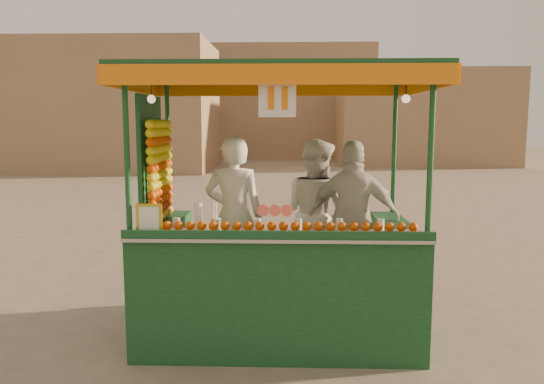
{
  "coord_description": "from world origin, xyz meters",
  "views": [
    {
      "loc": [
        -0.25,
        -5.59,
        2.29
      ],
      "look_at": [
        -0.43,
        -0.11,
        1.56
      ],
      "focal_mm": 34.85,
      "sensor_mm": 36.0,
      "label": 1
    }
  ],
  "objects_px": {
    "vendor_middle": "(316,213)",
    "vendor_right": "(354,219)",
    "vendor_left": "(234,216)",
    "juice_cart": "(271,253)"
  },
  "relations": [
    {
      "from": "vendor_middle",
      "to": "vendor_right",
      "type": "xyz_separation_m",
      "value": [
        0.41,
        -0.34,
        0.0
      ]
    },
    {
      "from": "juice_cart",
      "to": "vendor_right",
      "type": "relative_size",
      "value": 1.77
    },
    {
      "from": "vendor_left",
      "to": "vendor_middle",
      "type": "relative_size",
      "value": 1.03
    },
    {
      "from": "juice_cart",
      "to": "vendor_left",
      "type": "bearing_deg",
      "value": 134.72
    },
    {
      "from": "juice_cart",
      "to": "vendor_middle",
      "type": "bearing_deg",
      "value": 57.14
    },
    {
      "from": "vendor_right",
      "to": "juice_cart",
      "type": "bearing_deg",
      "value": 36.66
    },
    {
      "from": "vendor_left",
      "to": "vendor_middle",
      "type": "distance_m",
      "value": 1.01
    },
    {
      "from": "juice_cart",
      "to": "vendor_left",
      "type": "height_order",
      "value": "juice_cart"
    },
    {
      "from": "juice_cart",
      "to": "vendor_middle",
      "type": "height_order",
      "value": "juice_cart"
    },
    {
      "from": "juice_cart",
      "to": "vendor_middle",
      "type": "distance_m",
      "value": 0.99
    }
  ]
}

